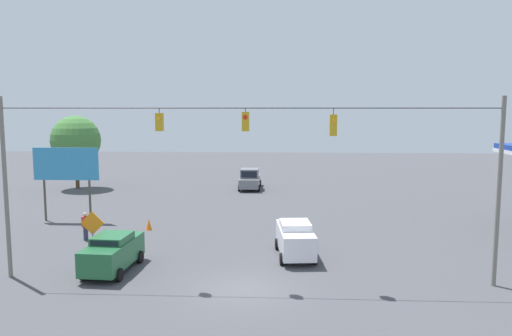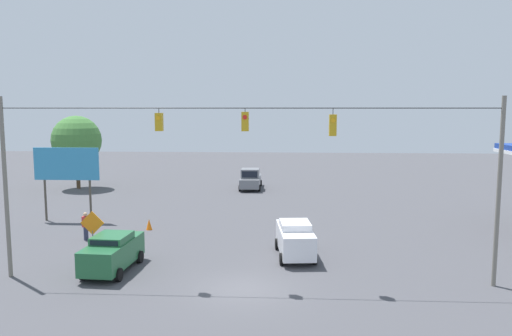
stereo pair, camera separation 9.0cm
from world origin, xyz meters
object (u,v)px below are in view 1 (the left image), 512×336
Objects in this scene: sedan_white_crossing_near at (295,238)px; work_zone_sign at (92,227)px; pedestrian at (85,226)px; roadside_billboard at (66,168)px; pickup_truck_grey_withflow_deep at (250,179)px; overhead_signal_span at (247,168)px; traffic_cone_nearest at (119,248)px; traffic_cone_third at (149,224)px; sedan_green_parked_shoulder at (113,252)px; tree_horizon_left at (76,140)px; traffic_cone_second at (137,236)px.

sedan_white_crossing_near is 1.63× the size of work_zone_sign.
sedan_white_crossing_near reaches higher than pedestrian.
roadside_billboard reaches higher than work_zone_sign.
pickup_truck_grey_withflow_deep is at bearing -80.11° from sedan_white_crossing_near.
pickup_truck_grey_withflow_deep is (1.66, -27.21, -4.47)m from overhead_signal_span.
pickup_truck_grey_withflow_deep reaches higher than traffic_cone_nearest.
roadside_billboard is (6.60, -2.33, 3.55)m from traffic_cone_third.
roadside_billboard is at bearing -19.49° from traffic_cone_third.
overhead_signal_span is 31.46× the size of traffic_cone_third.
traffic_cone_nearest is 0.42× the size of pedestrian.
overhead_signal_span is at bearing 170.74° from sedan_green_parked_shoulder.
roadside_billboard is at bearing -51.37° from traffic_cone_nearest.
overhead_signal_span reaches higher than roadside_billboard.
overhead_signal_span is at bearing 139.30° from roadside_billboard.
overhead_signal_span is 18.47m from roadside_billboard.
pickup_truck_grey_withflow_deep reaches higher than traffic_cone_third.
overhead_signal_span is at bearing 126.08° from tree_horizon_left.
pedestrian is at bearing 41.32° from traffic_cone_third.
pickup_truck_grey_withflow_deep is 0.71× the size of tree_horizon_left.
pickup_truck_grey_withflow_deep is at bearing -86.52° from overhead_signal_span.
sedan_green_parked_shoulder is 6.16× the size of traffic_cone_nearest.
tree_horizon_left is at bearing -66.09° from pedestrian.
sedan_green_parked_shoulder is 0.85× the size of roadside_billboard.
roadside_billboard reaches higher than sedan_white_crossing_near.
roadside_billboard is 11.49m from work_zone_sign.
overhead_signal_span is at bearing 93.48° from pickup_truck_grey_withflow_deep.
sedan_green_parked_shoulder is at bearing 142.95° from work_zone_sign.
sedan_green_parked_shoulder reaches higher than traffic_cone_third.
roadside_billboard is at bearing -60.02° from work_zone_sign.
traffic_cone_third is at bearing 125.37° from tree_horizon_left.
work_zone_sign is at bearing 116.16° from pedestrian.
sedan_green_parked_shoulder is 6.16× the size of traffic_cone_third.
overhead_signal_span is 5.03× the size of sedan_white_crossing_near.
overhead_signal_span is at bearing 147.12° from pedestrian.
traffic_cone_second is at bearing 176.29° from pedestrian.
sedan_green_parked_shoulder reaches higher than traffic_cone_second.
pickup_truck_grey_withflow_deep is at bearing -108.02° from traffic_cone_third.
pickup_truck_grey_withflow_deep is 1.16× the size of sedan_green_parked_shoulder.
tree_horizon_left is at bearing -58.83° from traffic_cone_second.
overhead_signal_span is 8.28m from sedan_green_parked_shoulder.
pedestrian is (2.28, -4.65, -1.10)m from work_zone_sign.
overhead_signal_span is at bearing 152.35° from traffic_cone_nearest.
sedan_green_parked_shoulder is 1.60× the size of work_zone_sign.
traffic_cone_nearest is at bearing -27.65° from overhead_signal_span.
roadside_billboard reaches higher than traffic_cone_second.
tree_horizon_left is at bearing -45.91° from sedan_white_crossing_near.
work_zone_sign reaches higher than traffic_cone_third.
overhead_signal_span reaches higher than pickup_truck_grey_withflow_deep.
sedan_white_crossing_near is at bearing -179.07° from traffic_cone_nearest.
work_zone_sign is (10.67, 1.91, 0.96)m from sedan_white_crossing_near.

